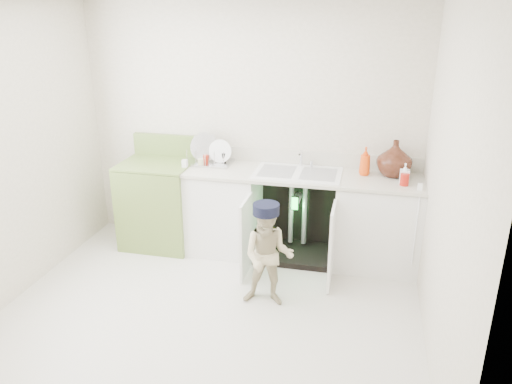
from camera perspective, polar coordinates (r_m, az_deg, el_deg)
ground at (r=4.36m, az=-5.38°, el=-13.64°), size 3.50×3.50×0.00m
room_shell at (r=3.80m, az=-6.01°, el=2.12°), size 6.00×5.50×1.26m
counter_run at (r=5.06m, az=5.02°, el=-2.36°), size 2.44×1.02×1.25m
avocado_stove at (r=5.43m, az=-10.95°, el=-1.13°), size 0.74×0.65×1.14m
repair_worker at (r=4.25m, az=1.41°, el=-7.19°), size 0.46×0.77×0.92m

